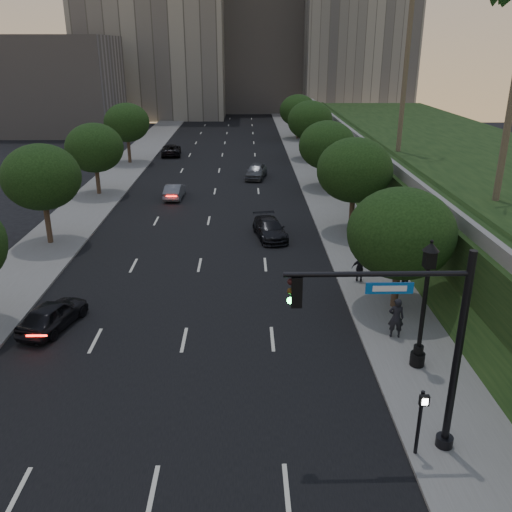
{
  "coord_description": "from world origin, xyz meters",
  "views": [
    {
      "loc": [
        2.84,
        -16.52,
        12.38
      ],
      "look_at": [
        3.28,
        6.2,
        3.6
      ],
      "focal_mm": 38.0,
      "sensor_mm": 36.0,
      "label": 1
    }
  ],
  "objects_px": {
    "sedan_far_left": "(171,150)",
    "pedestrian_b": "(404,276)",
    "sedan_mid_left": "(175,191)",
    "sedan_far_right": "(256,171)",
    "sedan_near_right": "(270,229)",
    "pedestrian_a": "(396,318)",
    "traffic_signal_mast": "(423,353)",
    "sedan_near_left": "(53,315)",
    "street_lamp": "(423,311)",
    "pedestrian_c": "(360,268)"
  },
  "relations": [
    {
      "from": "sedan_near_right",
      "to": "pedestrian_c",
      "type": "relative_size",
      "value": 2.93
    },
    {
      "from": "sedan_far_left",
      "to": "pedestrian_a",
      "type": "bearing_deg",
      "value": 104.35
    },
    {
      "from": "street_lamp",
      "to": "sedan_far_left",
      "type": "xyz_separation_m",
      "value": [
        -16.06,
        47.33,
        -1.96
      ]
    },
    {
      "from": "pedestrian_b",
      "to": "sedan_mid_left",
      "type": "bearing_deg",
      "value": -55.57
    },
    {
      "from": "sedan_mid_left",
      "to": "sedan_near_right",
      "type": "distance_m",
      "value": 13.25
    },
    {
      "from": "sedan_mid_left",
      "to": "sedan_far_right",
      "type": "height_order",
      "value": "sedan_far_right"
    },
    {
      "from": "traffic_signal_mast",
      "to": "sedan_far_left",
      "type": "relative_size",
      "value": 1.44
    },
    {
      "from": "pedestrian_a",
      "to": "street_lamp",
      "type": "bearing_deg",
      "value": 106.04
    },
    {
      "from": "street_lamp",
      "to": "sedan_mid_left",
      "type": "height_order",
      "value": "street_lamp"
    },
    {
      "from": "traffic_signal_mast",
      "to": "sedan_near_right",
      "type": "bearing_deg",
      "value": 99.87
    },
    {
      "from": "street_lamp",
      "to": "sedan_far_left",
      "type": "distance_m",
      "value": 50.02
    },
    {
      "from": "sedan_near_right",
      "to": "sedan_far_right",
      "type": "height_order",
      "value": "sedan_far_right"
    },
    {
      "from": "street_lamp",
      "to": "pedestrian_a",
      "type": "relative_size",
      "value": 2.96
    },
    {
      "from": "sedan_near_left",
      "to": "sedan_far_left",
      "type": "height_order",
      "value": "sedan_near_left"
    },
    {
      "from": "sedan_mid_left",
      "to": "pedestrian_b",
      "type": "xyz_separation_m",
      "value": [
        14.68,
        -19.64,
        0.26
      ]
    },
    {
      "from": "sedan_mid_left",
      "to": "sedan_far_left",
      "type": "bearing_deg",
      "value": -79.36
    },
    {
      "from": "sedan_far_left",
      "to": "pedestrian_b",
      "type": "bearing_deg",
      "value": 108.81
    },
    {
      "from": "pedestrian_a",
      "to": "sedan_near_left",
      "type": "bearing_deg",
      "value": 3.17
    },
    {
      "from": "traffic_signal_mast",
      "to": "sedan_far_left",
      "type": "distance_m",
      "value": 54.2
    },
    {
      "from": "sedan_far_right",
      "to": "pedestrian_a",
      "type": "distance_m",
      "value": 32.88
    },
    {
      "from": "sedan_far_right",
      "to": "pedestrian_a",
      "type": "height_order",
      "value": "pedestrian_a"
    },
    {
      "from": "street_lamp",
      "to": "pedestrian_b",
      "type": "relative_size",
      "value": 3.67
    },
    {
      "from": "sedan_mid_left",
      "to": "sedan_near_right",
      "type": "xyz_separation_m",
      "value": [
        7.88,
        -10.65,
        0.0
      ]
    },
    {
      "from": "pedestrian_c",
      "to": "sedan_far_left",
      "type": "bearing_deg",
      "value": -53.79
    },
    {
      "from": "sedan_far_left",
      "to": "pedestrian_a",
      "type": "xyz_separation_m",
      "value": [
        15.74,
        -44.98,
        0.42
      ]
    },
    {
      "from": "sedan_near_right",
      "to": "pedestrian_a",
      "type": "distance_m",
      "value": 15.01
    },
    {
      "from": "sedan_far_left",
      "to": "sedan_near_right",
      "type": "distance_m",
      "value": 32.65
    },
    {
      "from": "traffic_signal_mast",
      "to": "sedan_near_left",
      "type": "bearing_deg",
      "value": 149.27
    },
    {
      "from": "traffic_signal_mast",
      "to": "sedan_mid_left",
      "type": "height_order",
      "value": "traffic_signal_mast"
    },
    {
      "from": "sedan_far_right",
      "to": "pedestrian_b",
      "type": "distance_m",
      "value": 28.24
    },
    {
      "from": "sedan_mid_left",
      "to": "sedan_far_right",
      "type": "bearing_deg",
      "value": -131.07
    },
    {
      "from": "traffic_signal_mast",
      "to": "street_lamp",
      "type": "height_order",
      "value": "traffic_signal_mast"
    },
    {
      "from": "sedan_near_left",
      "to": "pedestrian_a",
      "type": "relative_size",
      "value": 2.13
    },
    {
      "from": "pedestrian_b",
      "to": "sedan_near_left",
      "type": "bearing_deg",
      "value": 9.68
    },
    {
      "from": "sedan_near_left",
      "to": "sedan_far_right",
      "type": "xyz_separation_m",
      "value": [
        10.14,
        30.99,
        0.07
      ]
    },
    {
      "from": "pedestrian_a",
      "to": "pedestrian_b",
      "type": "relative_size",
      "value": 1.24
    },
    {
      "from": "pedestrian_a",
      "to": "sedan_mid_left",
      "type": "bearing_deg",
      "value": -54.25
    },
    {
      "from": "sedan_far_right",
      "to": "pedestrian_a",
      "type": "bearing_deg",
      "value": -69.86
    },
    {
      "from": "sedan_near_right",
      "to": "pedestrian_a",
      "type": "xyz_separation_m",
      "value": [
        5.02,
        -14.14,
        0.44
      ]
    },
    {
      "from": "sedan_far_left",
      "to": "sedan_far_right",
      "type": "distance_m",
      "value": 16.14
    },
    {
      "from": "sedan_mid_left",
      "to": "sedan_near_right",
      "type": "bearing_deg",
      "value": 129.12
    },
    {
      "from": "sedan_near_left",
      "to": "sedan_near_right",
      "type": "bearing_deg",
      "value": -114.19
    },
    {
      "from": "traffic_signal_mast",
      "to": "sedan_near_right",
      "type": "height_order",
      "value": "traffic_signal_mast"
    },
    {
      "from": "sedan_near_right",
      "to": "pedestrian_b",
      "type": "height_order",
      "value": "pedestrian_b"
    },
    {
      "from": "sedan_near_right",
      "to": "pedestrian_b",
      "type": "xyz_separation_m",
      "value": [
        6.81,
        -8.99,
        0.26
      ]
    },
    {
      "from": "pedestrian_b",
      "to": "sedan_far_left",
      "type": "bearing_deg",
      "value": -68.61
    },
    {
      "from": "traffic_signal_mast",
      "to": "sedan_near_right",
      "type": "relative_size",
      "value": 1.55
    },
    {
      "from": "sedan_far_left",
      "to": "sedan_far_right",
      "type": "xyz_separation_m",
      "value": [
        10.11,
        -12.58,
        0.09
      ]
    },
    {
      "from": "sedan_near_right",
      "to": "pedestrian_a",
      "type": "relative_size",
      "value": 2.39
    },
    {
      "from": "traffic_signal_mast",
      "to": "pedestrian_b",
      "type": "distance_m",
      "value": 13.01
    }
  ]
}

